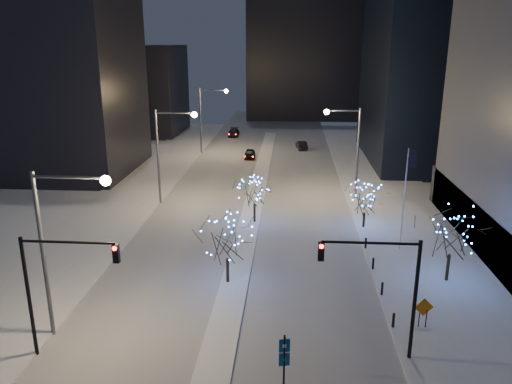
# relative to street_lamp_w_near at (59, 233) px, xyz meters

# --- Properties ---
(ground) EXTENTS (160.00, 160.00, 0.00)m
(ground) POSITION_rel_street_lamp_w_near_xyz_m (8.94, -2.00, -6.50)
(ground) COLOR white
(ground) RESTS_ON ground
(road) EXTENTS (20.00, 130.00, 0.02)m
(road) POSITION_rel_street_lamp_w_near_xyz_m (8.94, 33.00, -6.49)
(road) COLOR #B5B9C5
(road) RESTS_ON ground
(median) EXTENTS (2.00, 80.00, 0.15)m
(median) POSITION_rel_street_lamp_w_near_xyz_m (8.94, 28.00, -6.42)
(median) COLOR silver
(median) RESTS_ON ground
(east_sidewalk) EXTENTS (10.00, 90.00, 0.15)m
(east_sidewalk) POSITION_rel_street_lamp_w_near_xyz_m (23.94, 18.00, -6.42)
(east_sidewalk) COLOR silver
(east_sidewalk) RESTS_ON ground
(west_sidewalk) EXTENTS (8.00, 90.00, 0.15)m
(west_sidewalk) POSITION_rel_street_lamp_w_near_xyz_m (-5.06, 18.00, -6.42)
(west_sidewalk) COLOR silver
(west_sidewalk) RESTS_ON ground
(filler_west_near) EXTENTS (22.00, 18.00, 24.00)m
(filler_west_near) POSITION_rel_street_lamp_w_near_xyz_m (-19.06, 38.00, 5.50)
(filler_west_near) COLOR black
(filler_west_near) RESTS_ON ground
(filler_west_far) EXTENTS (18.00, 16.00, 16.00)m
(filler_west_far) POSITION_rel_street_lamp_w_near_xyz_m (-17.06, 68.00, 1.50)
(filler_west_far) COLOR black
(filler_west_far) RESTS_ON ground
(horizon_block) EXTENTS (24.00, 14.00, 42.00)m
(horizon_block) POSITION_rel_street_lamp_w_near_xyz_m (14.94, 90.00, 14.50)
(horizon_block) COLOR black
(horizon_block) RESTS_ON ground
(street_lamp_w_near) EXTENTS (4.40, 0.56, 10.00)m
(street_lamp_w_near) POSITION_rel_street_lamp_w_near_xyz_m (0.00, 0.00, 0.00)
(street_lamp_w_near) COLOR #595E66
(street_lamp_w_near) RESTS_ON ground
(street_lamp_w_mid) EXTENTS (4.40, 0.56, 10.00)m
(street_lamp_w_mid) POSITION_rel_street_lamp_w_near_xyz_m (0.00, 25.00, 0.00)
(street_lamp_w_mid) COLOR #595E66
(street_lamp_w_mid) RESTS_ON ground
(street_lamp_w_far) EXTENTS (4.40, 0.56, 10.00)m
(street_lamp_w_far) POSITION_rel_street_lamp_w_near_xyz_m (0.00, 50.00, 0.00)
(street_lamp_w_far) COLOR #595E66
(street_lamp_w_far) RESTS_ON ground
(street_lamp_east) EXTENTS (3.90, 0.56, 10.00)m
(street_lamp_east) POSITION_rel_street_lamp_w_near_xyz_m (19.02, 28.00, -0.05)
(street_lamp_east) COLOR #595E66
(street_lamp_east) RESTS_ON ground
(traffic_signal_west) EXTENTS (5.26, 0.43, 7.00)m
(traffic_signal_west) POSITION_rel_street_lamp_w_near_xyz_m (0.50, -2.00, -1.74)
(traffic_signal_west) COLOR black
(traffic_signal_west) RESTS_ON ground
(traffic_signal_east) EXTENTS (5.26, 0.43, 7.00)m
(traffic_signal_east) POSITION_rel_street_lamp_w_near_xyz_m (17.88, -1.00, -1.74)
(traffic_signal_east) COLOR black
(traffic_signal_east) RESTS_ON ground
(flagpoles) EXTENTS (1.35, 2.60, 8.00)m
(flagpoles) POSITION_rel_street_lamp_w_near_xyz_m (22.30, 15.25, -1.70)
(flagpoles) COLOR silver
(flagpoles) RESTS_ON east_sidewalk
(bollards) EXTENTS (0.16, 12.16, 0.90)m
(bollards) POSITION_rel_street_lamp_w_near_xyz_m (19.14, 8.00, -5.90)
(bollards) COLOR black
(bollards) RESTS_ON east_sidewalk
(car_near) EXTENTS (1.71, 3.94, 1.32)m
(car_near) POSITION_rel_street_lamp_w_near_xyz_m (6.70, 47.15, -5.84)
(car_near) COLOR black
(car_near) RESTS_ON ground
(car_mid) EXTENTS (1.98, 4.15, 1.31)m
(car_mid) POSITION_rel_street_lamp_w_near_xyz_m (14.46, 54.35, -5.84)
(car_mid) COLOR black
(car_mid) RESTS_ON ground
(car_far) EXTENTS (2.01, 4.69, 1.35)m
(car_far) POSITION_rel_street_lamp_w_near_xyz_m (2.27, 64.76, -5.83)
(car_far) COLOR black
(car_far) RESTS_ON ground
(holiday_tree_median_near) EXTENTS (4.80, 4.80, 5.02)m
(holiday_tree_median_near) POSITION_rel_street_lamp_w_near_xyz_m (8.44, 7.20, -3.10)
(holiday_tree_median_near) COLOR black
(holiday_tree_median_near) RESTS_ON median
(holiday_tree_median_far) EXTENTS (4.45, 4.45, 4.56)m
(holiday_tree_median_far) POSITION_rel_street_lamp_w_near_xyz_m (9.44, 19.72, -3.31)
(holiday_tree_median_far) COLOR black
(holiday_tree_median_far) RESTS_ON median
(holiday_tree_plaza_near) EXTENTS (4.30, 4.30, 5.25)m
(holiday_tree_plaza_near) POSITION_rel_street_lamp_w_near_xyz_m (24.17, 8.55, -2.88)
(holiday_tree_plaza_near) COLOR black
(holiday_tree_plaza_near) RESTS_ON east_sidewalk
(holiday_tree_plaza_far) EXTENTS (3.76, 3.76, 4.17)m
(holiday_tree_plaza_far) POSITION_rel_street_lamp_w_near_xyz_m (19.64, 19.04, -3.70)
(holiday_tree_plaza_far) COLOR black
(holiday_tree_plaza_far) RESTS_ON east_sidewalk
(wayfinding_sign) EXTENTS (0.54, 0.20, 3.07)m
(wayfinding_sign) POSITION_rel_street_lamp_w_near_xyz_m (12.65, -3.89, -4.62)
(wayfinding_sign) COLOR black
(wayfinding_sign) RESTS_ON ground
(construction_sign) EXTENTS (1.17, 0.21, 1.95)m
(construction_sign) POSITION_rel_street_lamp_w_near_xyz_m (20.87, 2.09, -5.18)
(construction_sign) COLOR black
(construction_sign) RESTS_ON east_sidewalk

